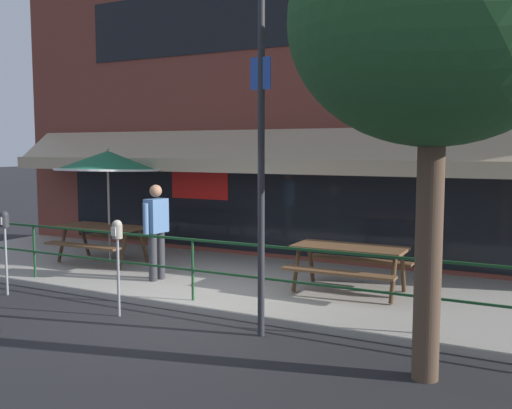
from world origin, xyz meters
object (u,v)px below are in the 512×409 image
Objects in this scene: picnic_table_centre at (349,256)px; pedestrian_walking at (156,227)px; picnic_table_left at (102,233)px; street_sign_pole at (261,152)px; parking_meter_far at (117,239)px; patio_umbrella_left at (108,161)px; street_tree_curbside at (444,0)px; parking_meter_near at (5,227)px.

pedestrian_walking is (-3.34, -0.72, 0.35)m from picnic_table_centre.
picnic_table_left is 1.00× the size of picnic_table_centre.
street_sign_pole is at bearing -29.00° from pedestrian_walking.
parking_meter_far is at bearing -136.83° from picnic_table_centre.
patio_umbrella_left is 7.96m from street_tree_curbside.
parking_meter_near reaches higher than picnic_table_centre.
patio_umbrella_left is at bearing 153.80° from pedestrian_walking.
street_tree_curbside reaches higher than picnic_table_left.
parking_meter_near is at bearing 178.13° from parking_meter_far.
parking_meter_near is (-5.15, -2.43, 0.44)m from picnic_table_centre.
patio_umbrella_left is 5.50m from street_sign_pole.
parking_meter_far is 0.26× the size of street_tree_curbside.
street_sign_pole is at bearing 4.47° from parking_meter_far.
street_tree_curbside is at bearing -3.37° from parking_meter_near.
patio_umbrella_left is 1.39× the size of pedestrian_walking.
picnic_table_left is at bearing 159.06° from pedestrian_walking.
street_sign_pole is (-0.43, -2.33, 1.70)m from picnic_table_centre.
parking_meter_near is at bearing -178.86° from street_sign_pole.
patio_umbrella_left is 2.45m from pedestrian_walking.
picnic_table_centre is 1.05× the size of pedestrian_walking.
picnic_table_left is 1.27× the size of parking_meter_far.
street_sign_pole reaches higher than patio_umbrella_left.
pedestrian_walking is at bearing 157.76° from street_tree_curbside.
pedestrian_walking is (1.96, -0.75, 0.35)m from picnic_table_left.
parking_meter_far is at bearing 175.80° from street_tree_curbside.
picnic_table_left is 1.49m from patio_umbrella_left.
parking_meter_near is (0.14, -2.67, -1.03)m from patio_umbrella_left.
pedestrian_walking is at bearing 43.17° from parking_meter_near.
parking_meter_far is 0.30× the size of street_sign_pole.
parking_meter_near reaches higher than picnic_table_left.
parking_meter_far is at bearing -69.63° from pedestrian_walking.
parking_meter_far is (0.66, -1.79, 0.09)m from pedestrian_walking.
pedestrian_walking is at bearing 151.00° from street_sign_pole.
picnic_table_centre is 5.71m from parking_meter_near.
picnic_table_centre is at bearing 43.17° from parking_meter_far.
pedestrian_walking is 6.28m from street_tree_curbside.
patio_umbrella_left is (-0.00, 0.21, 1.47)m from picnic_table_left.
picnic_table_left is 0.76× the size of patio_umbrella_left.
picnic_table_centre is 0.76× the size of patio_umbrella_left.
street_sign_pole reaches higher than picnic_table_left.
parking_meter_far is at bearing -46.38° from patio_umbrella_left.
picnic_table_left is at bearing 135.94° from parking_meter_far.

